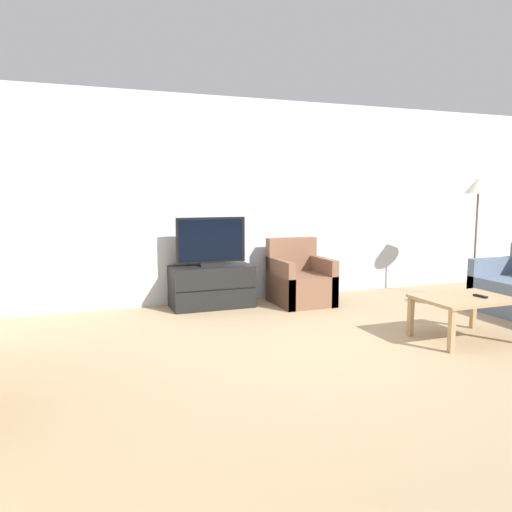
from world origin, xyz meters
TOP-DOWN VIEW (x-y plane):
  - ground_plane at (0.00, 0.00)m, footprint 24.00×24.00m
  - wall_back at (0.00, 2.50)m, footprint 12.00×0.06m
  - tv_stand at (-0.66, 2.18)m, footprint 1.04×0.51m
  - tv at (-0.66, 2.18)m, footprint 0.90×0.18m
  - armchair at (0.49, 1.98)m, footprint 0.70×0.76m
  - coffee_table at (1.31, -0.09)m, footprint 0.90×0.67m
  - remote at (1.45, -0.14)m, footprint 0.05×0.15m
  - floor_lamp at (2.86, 1.40)m, footprint 0.37×0.37m

SIDE VIEW (x-z plane):
  - ground_plane at x=0.00m, z-range 0.00..0.00m
  - tv_stand at x=-0.66m, z-range 0.00..0.53m
  - armchair at x=0.49m, z-range -0.15..0.71m
  - coffee_table at x=1.31m, z-range 0.16..0.59m
  - remote at x=1.45m, z-range 0.43..0.45m
  - tv at x=-0.66m, z-range 0.52..1.13m
  - wall_back at x=0.00m, z-range 0.00..2.70m
  - floor_lamp at x=2.86m, z-range 0.63..2.30m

